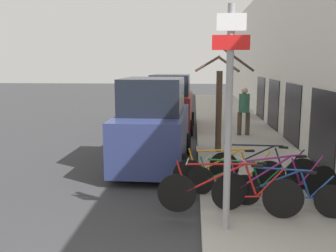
{
  "coord_description": "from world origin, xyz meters",
  "views": [
    {
      "loc": [
        0.84,
        -3.23,
        2.86
      ],
      "look_at": [
        0.29,
        4.82,
        1.51
      ],
      "focal_mm": 40.0,
      "sensor_mm": 36.0,
      "label": 1
    }
  ],
  "objects_px": {
    "bicycle_0": "(229,193)",
    "bicycle_4": "(229,173)",
    "bicycle_3": "(239,182)",
    "bicycle_2": "(277,184)",
    "parked_car_0": "(154,126)",
    "pedestrian_near": "(244,108)",
    "parked_car_1": "(171,105)",
    "bicycle_1": "(287,193)",
    "street_tree": "(220,104)",
    "bicycle_5": "(262,168)",
    "signpost": "(229,113)"
  },
  "relations": [
    {
      "from": "bicycle_3",
      "to": "parked_car_0",
      "type": "distance_m",
      "value": 3.68
    },
    {
      "from": "bicycle_2",
      "to": "bicycle_3",
      "type": "xyz_separation_m",
      "value": [
        -0.68,
        0.27,
        -0.06
      ]
    },
    {
      "from": "bicycle_5",
      "to": "street_tree",
      "type": "xyz_separation_m",
      "value": [
        -0.74,
        3.29,
        1.09
      ]
    },
    {
      "from": "bicycle_2",
      "to": "bicycle_4",
      "type": "xyz_separation_m",
      "value": [
        -0.86,
        0.72,
        -0.02
      ]
    },
    {
      "from": "bicycle_1",
      "to": "pedestrian_near",
      "type": "distance_m",
      "value": 7.61
    },
    {
      "from": "bicycle_3",
      "to": "parked_car_1",
      "type": "distance_m",
      "value": 8.98
    },
    {
      "from": "parked_car_0",
      "to": "signpost",
      "type": "bearing_deg",
      "value": -67.72
    },
    {
      "from": "street_tree",
      "to": "bicycle_0",
      "type": "bearing_deg",
      "value": -91.8
    },
    {
      "from": "bicycle_2",
      "to": "bicycle_4",
      "type": "bearing_deg",
      "value": 31.6
    },
    {
      "from": "bicycle_1",
      "to": "bicycle_2",
      "type": "relative_size",
      "value": 0.79
    },
    {
      "from": "bicycle_0",
      "to": "bicycle_3",
      "type": "relative_size",
      "value": 1.22
    },
    {
      "from": "bicycle_1",
      "to": "bicycle_3",
      "type": "distance_m",
      "value": 0.98
    },
    {
      "from": "parked_car_1",
      "to": "parked_car_0",
      "type": "bearing_deg",
      "value": -90.3
    },
    {
      "from": "bicycle_0",
      "to": "bicycle_5",
      "type": "bearing_deg",
      "value": -22.83
    },
    {
      "from": "bicycle_0",
      "to": "pedestrian_near",
      "type": "xyz_separation_m",
      "value": [
        1.27,
        7.83,
        0.63
      ]
    },
    {
      "from": "bicycle_5",
      "to": "parked_car_1",
      "type": "xyz_separation_m",
      "value": [
        -2.53,
        7.82,
        0.54
      ]
    },
    {
      "from": "parked_car_0",
      "to": "pedestrian_near",
      "type": "bearing_deg",
      "value": 54.47
    },
    {
      "from": "bicycle_0",
      "to": "bicycle_1",
      "type": "distance_m",
      "value": 1.11
    },
    {
      "from": "bicycle_0",
      "to": "pedestrian_near",
      "type": "bearing_deg",
      "value": -4.73
    },
    {
      "from": "bicycle_3",
      "to": "signpost",
      "type": "bearing_deg",
      "value": -177.33
    },
    {
      "from": "bicycle_0",
      "to": "bicycle_4",
      "type": "height_order",
      "value": "bicycle_0"
    },
    {
      "from": "bicycle_1",
      "to": "bicycle_2",
      "type": "height_order",
      "value": "bicycle_2"
    },
    {
      "from": "bicycle_1",
      "to": "parked_car_0",
      "type": "height_order",
      "value": "parked_car_0"
    },
    {
      "from": "bicycle_1",
      "to": "parked_car_1",
      "type": "xyz_separation_m",
      "value": [
        -2.72,
        9.32,
        0.58
      ]
    },
    {
      "from": "bicycle_4",
      "to": "parked_car_1",
      "type": "bearing_deg",
      "value": 11.44
    },
    {
      "from": "bicycle_0",
      "to": "bicycle_2",
      "type": "distance_m",
      "value": 1.11
    },
    {
      "from": "bicycle_3",
      "to": "parked_car_0",
      "type": "height_order",
      "value": "parked_car_0"
    },
    {
      "from": "bicycle_1",
      "to": "pedestrian_near",
      "type": "xyz_separation_m",
      "value": [
        0.19,
        7.58,
        0.69
      ]
    },
    {
      "from": "bicycle_3",
      "to": "bicycle_4",
      "type": "bearing_deg",
      "value": 39.23
    },
    {
      "from": "bicycle_2",
      "to": "bicycle_5",
      "type": "xyz_separation_m",
      "value": [
        -0.07,
        1.2,
        -0.02
      ]
    },
    {
      "from": "parked_car_0",
      "to": "parked_car_1",
      "type": "bearing_deg",
      "value": 90.24
    },
    {
      "from": "bicycle_4",
      "to": "bicycle_3",
      "type": "bearing_deg",
      "value": -159.26
    },
    {
      "from": "bicycle_4",
      "to": "bicycle_5",
      "type": "xyz_separation_m",
      "value": [
        0.79,
        0.47,
        0.0
      ]
    },
    {
      "from": "bicycle_5",
      "to": "parked_car_0",
      "type": "xyz_separation_m",
      "value": [
        -2.66,
        2.07,
        0.56
      ]
    },
    {
      "from": "signpost",
      "to": "parked_car_0",
      "type": "bearing_deg",
      "value": 110.79
    },
    {
      "from": "signpost",
      "to": "parked_car_1",
      "type": "bearing_deg",
      "value": 98.63
    },
    {
      "from": "bicycle_0",
      "to": "bicycle_5",
      "type": "distance_m",
      "value": 1.96
    },
    {
      "from": "bicycle_3",
      "to": "bicycle_4",
      "type": "xyz_separation_m",
      "value": [
        -0.18,
        0.45,
        0.04
      ]
    },
    {
      "from": "signpost",
      "to": "parked_car_0",
      "type": "height_order",
      "value": "signpost"
    },
    {
      "from": "bicycle_0",
      "to": "bicycle_3",
      "type": "distance_m",
      "value": 0.86
    },
    {
      "from": "signpost",
      "to": "street_tree",
      "type": "xyz_separation_m",
      "value": [
        0.25,
        5.6,
        -0.44
      ]
    },
    {
      "from": "parked_car_1",
      "to": "bicycle_3",
      "type": "bearing_deg",
      "value": -76.68
    },
    {
      "from": "bicycle_0",
      "to": "parked_car_1",
      "type": "bearing_deg",
      "value": 14.17
    },
    {
      "from": "bicycle_5",
      "to": "parked_car_1",
      "type": "relative_size",
      "value": 0.56
    },
    {
      "from": "bicycle_1",
      "to": "bicycle_2",
      "type": "xyz_separation_m",
      "value": [
        -0.12,
        0.3,
        0.06
      ]
    },
    {
      "from": "parked_car_1",
      "to": "pedestrian_near",
      "type": "relative_size",
      "value": 2.31
    },
    {
      "from": "bicycle_3",
      "to": "parked_car_1",
      "type": "height_order",
      "value": "parked_car_1"
    },
    {
      "from": "bicycle_0",
      "to": "street_tree",
      "type": "relative_size",
      "value": 0.8
    },
    {
      "from": "bicycle_0",
      "to": "bicycle_4",
      "type": "relative_size",
      "value": 1.09
    },
    {
      "from": "parked_car_0",
      "to": "bicycle_2",
      "type": "bearing_deg",
      "value": -48.64
    }
  ]
}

